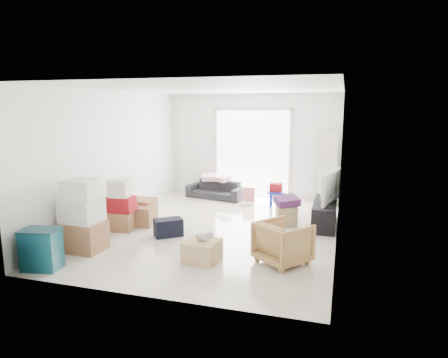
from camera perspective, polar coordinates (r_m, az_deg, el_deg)
room_shell at (r=7.65m, az=-0.86°, el=2.62°), size 4.98×6.48×3.18m
sliding_door at (r=10.52m, az=4.04°, el=4.16°), size 2.10×0.04×2.33m
ac_tower at (r=10.00m, az=14.56°, el=1.39°), size 0.45×0.30×1.75m
tv_console at (r=8.35m, az=14.19°, el=-4.78°), size 0.44×1.46×0.49m
television at (r=8.28m, az=14.29°, el=-2.67°), size 0.89×1.22×0.14m
sofa at (r=10.44m, az=-1.16°, el=-1.11°), size 1.60×0.75×0.60m
pillow_left at (r=10.46m, az=-2.12°, el=0.95°), size 0.48×0.42×0.13m
pillow_right at (r=10.29m, az=-0.12°, el=0.77°), size 0.44×0.42×0.12m
armchair at (r=6.24m, az=8.45°, el=-8.68°), size 0.95×0.95×0.72m
storage_bins at (r=6.55m, az=-24.64°, el=-9.09°), size 0.60×0.47×0.62m
box_stack_a at (r=7.05m, az=-19.58°, el=-5.39°), size 0.66×0.55×1.21m
box_stack_b at (r=8.04m, az=-14.50°, el=-4.00°), size 0.55×0.55×1.00m
box_stack_c at (r=8.64m, az=-11.96°, el=-4.29°), size 0.66×0.56×0.45m
loose_box at (r=8.29m, az=-11.50°, el=-5.14°), size 0.49×0.49×0.39m
duffel_bag at (r=7.53m, az=-7.95°, el=-6.87°), size 0.59×0.56×0.33m
ottoman at (r=8.22m, az=8.90°, el=-5.15°), size 0.50×0.50×0.40m
blanket at (r=8.15m, az=8.95°, el=-3.33°), size 0.59×0.59×0.14m
kids_table at (r=9.55m, az=7.42°, el=-1.62°), size 0.44×0.44×0.58m
toy_walker at (r=9.77m, az=3.48°, el=-3.02°), size 0.32×0.28×0.42m
wood_crate at (r=6.31m, az=-3.14°, el=-10.21°), size 0.55×0.55×0.33m
plush_bunny at (r=6.23m, az=-2.86°, el=-8.20°), size 0.29×0.17×0.15m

